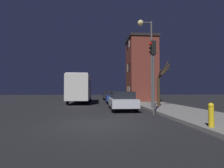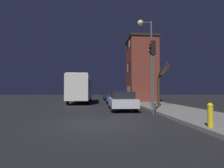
{
  "view_description": "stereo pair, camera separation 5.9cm",
  "coord_description": "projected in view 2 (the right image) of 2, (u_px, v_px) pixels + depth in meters",
  "views": [
    {
      "loc": [
        0.01,
        -8.19,
        1.52
      ],
      "look_at": [
        1.45,
        10.15,
        2.24
      ],
      "focal_mm": 28.0,
      "sensor_mm": 36.0,
      "label": 1
    },
    {
      "loc": [
        0.07,
        -8.19,
        1.52
      ],
      "look_at": [
        1.45,
        10.15,
        2.24
      ],
      "focal_mm": 28.0,
      "sensor_mm": 36.0,
      "label": 2
    }
  ],
  "objects": [
    {
      "name": "bare_tree",
      "position": [
        160.0,
        86.0,
        15.59
      ],
      "size": [
        1.1,
        0.75,
        4.01
      ],
      "color": "#382819",
      "rests_on": "sidewalk"
    },
    {
      "name": "bus",
      "position": [
        81.0,
        87.0,
        22.35
      ],
      "size": [
        2.44,
        9.16,
        3.42
      ],
      "color": "beige",
      "rests_on": "ground"
    },
    {
      "name": "sidewalk",
      "position": [
        216.0,
        120.0,
        8.54
      ],
      "size": [
        3.86,
        60.0,
        0.17
      ],
      "color": "slate",
      "rests_on": "ground"
    },
    {
      "name": "traffic_light",
      "position": [
        153.0,
        62.0,
        11.25
      ],
      "size": [
        0.43,
        0.24,
        4.75
      ],
      "color": "#4C4C4C",
      "rests_on": "ground"
    },
    {
      "name": "car_far_lane",
      "position": [
        109.0,
        95.0,
        29.87
      ],
      "size": [
        1.84,
        4.75,
        1.61
      ],
      "color": "black",
      "rests_on": "ground"
    },
    {
      "name": "fire_hydrant",
      "position": [
        210.0,
        114.0,
        6.53
      ],
      "size": [
        0.21,
        0.21,
        0.91
      ],
      "color": "gold",
      "rests_on": "sidewalk"
    },
    {
      "name": "car_mid_lane",
      "position": [
        113.0,
        97.0,
        21.06
      ],
      "size": [
        1.71,
        4.07,
        1.54
      ],
      "color": "navy",
      "rests_on": "ground"
    },
    {
      "name": "ground_plane",
      "position": [
        97.0,
        124.0,
        8.1
      ],
      "size": [
        120.0,
        120.0,
        0.0
      ],
      "primitive_type": "plane",
      "color": "black"
    },
    {
      "name": "streetlamp",
      "position": [
        147.0,
        45.0,
        14.07
      ],
      "size": [
        1.21,
        0.47,
        7.08
      ],
      "color": "#4C4C4C",
      "rests_on": "sidewalk"
    },
    {
      "name": "brick_building",
      "position": [
        141.0,
        69.0,
        23.85
      ],
      "size": [
        3.8,
        4.7,
        8.56
      ],
      "color": "brown",
      "rests_on": "sidewalk"
    },
    {
      "name": "car_near_lane",
      "position": [
        122.0,
        100.0,
        13.81
      ],
      "size": [
        1.88,
        4.58,
        1.46
      ],
      "color": "#B7BABF",
      "rests_on": "ground"
    }
  ]
}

